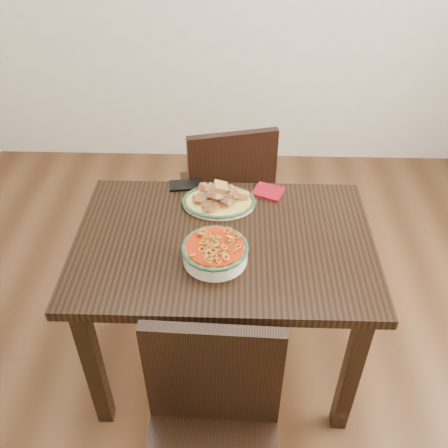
{
  "coord_description": "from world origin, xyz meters",
  "views": [
    {
      "loc": [
        0.05,
        -1.48,
        1.99
      ],
      "look_at": [
        0.01,
        -0.05,
        0.81
      ],
      "focal_mm": 40.0,
      "sensor_mm": 36.0,
      "label": 1
    }
  ],
  "objects_px": {
    "dining_table": "(224,260)",
    "smartphone": "(186,185)",
    "chair_far": "(227,191)",
    "noodle_bowl": "(215,250)",
    "chair_near": "(211,437)",
    "fish_plate": "(219,195)"
  },
  "relations": [
    {
      "from": "chair_far",
      "to": "fish_plate",
      "type": "relative_size",
      "value": 3.02
    },
    {
      "from": "chair_far",
      "to": "smartphone",
      "type": "xyz_separation_m",
      "value": [
        -0.17,
        -0.32,
        0.26
      ]
    },
    {
      "from": "noodle_bowl",
      "to": "smartphone",
      "type": "relative_size",
      "value": 1.73
    },
    {
      "from": "chair_far",
      "to": "noodle_bowl",
      "type": "bearing_deg",
      "value": 74.46
    },
    {
      "from": "chair_near",
      "to": "chair_far",
      "type": "bearing_deg",
      "value": 91.26
    },
    {
      "from": "chair_near",
      "to": "noodle_bowl",
      "type": "distance_m",
      "value": 0.61
    },
    {
      "from": "fish_plate",
      "to": "smartphone",
      "type": "relative_size",
      "value": 2.11
    },
    {
      "from": "chair_far",
      "to": "fish_plate",
      "type": "distance_m",
      "value": 0.53
    },
    {
      "from": "chair_far",
      "to": "fish_plate",
      "type": "height_order",
      "value": "chair_far"
    },
    {
      "from": "smartphone",
      "to": "chair_near",
      "type": "bearing_deg",
      "value": -89.24
    },
    {
      "from": "chair_near",
      "to": "fish_plate",
      "type": "height_order",
      "value": "chair_near"
    },
    {
      "from": "dining_table",
      "to": "smartphone",
      "type": "xyz_separation_m",
      "value": [
        -0.18,
        0.35,
        0.11
      ]
    },
    {
      "from": "chair_near",
      "to": "noodle_bowl",
      "type": "xyz_separation_m",
      "value": [
        -0.01,
        0.53,
        0.29
      ]
    },
    {
      "from": "chair_far",
      "to": "smartphone",
      "type": "distance_m",
      "value": 0.44
    },
    {
      "from": "chair_far",
      "to": "chair_near",
      "type": "height_order",
      "value": "same"
    },
    {
      "from": "noodle_bowl",
      "to": "smartphone",
      "type": "bearing_deg",
      "value": 108.11
    },
    {
      "from": "fish_plate",
      "to": "chair_far",
      "type": "bearing_deg",
      "value": 86.83
    },
    {
      "from": "chair_near",
      "to": "noodle_bowl",
      "type": "relative_size",
      "value": 3.68
    },
    {
      "from": "dining_table",
      "to": "smartphone",
      "type": "relative_size",
      "value": 8.1
    },
    {
      "from": "noodle_bowl",
      "to": "smartphone",
      "type": "height_order",
      "value": "noodle_bowl"
    },
    {
      "from": "chair_far",
      "to": "noodle_bowl",
      "type": "xyz_separation_m",
      "value": [
        -0.03,
        -0.77,
        0.29
      ]
    },
    {
      "from": "chair_far",
      "to": "smartphone",
      "type": "bearing_deg",
      "value": 47.74
    }
  ]
}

